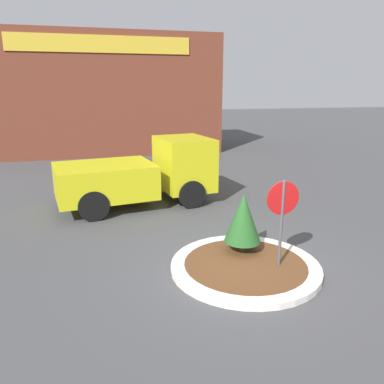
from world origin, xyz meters
name	(u,v)px	position (x,y,z in m)	size (l,w,h in m)	color
ground_plane	(245,269)	(0.00, 0.00, 0.00)	(120.00, 120.00, 0.00)	#474749
traffic_island	(245,266)	(0.00, 0.00, 0.07)	(3.33, 3.33, 0.14)	silver
stop_sign	(282,209)	(0.69, -0.25, 1.44)	(0.73, 0.07, 2.07)	#4C4C51
island_shrub	(243,218)	(0.18, 0.65, 0.98)	(0.87, 0.87, 1.43)	brown
utility_truck	(142,173)	(-1.56, 5.46, 1.10)	(5.50, 3.01, 2.24)	gold
storefront_building	(103,95)	(-2.38, 17.91, 3.50)	(13.85, 6.07, 6.99)	brown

